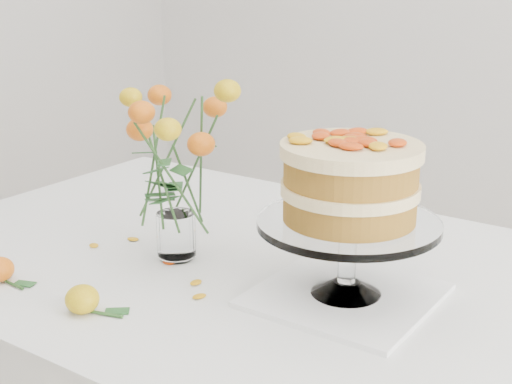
# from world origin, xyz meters

# --- Properties ---
(table) EXTENTS (1.43, 0.93, 0.76)m
(table) POSITION_xyz_m (0.00, 0.00, 0.67)
(table) COLOR tan
(table) RESTS_ON ground
(napkin) EXTENTS (0.28, 0.28, 0.01)m
(napkin) POSITION_xyz_m (0.22, -0.04, 0.76)
(napkin) COLOR white
(napkin) RESTS_ON table
(cake_stand) EXTENTS (0.30, 0.30, 0.27)m
(cake_stand) POSITION_xyz_m (0.22, -0.04, 0.95)
(cake_stand) COLOR white
(cake_stand) RESTS_ON napkin
(rose_vase) EXTENTS (0.24, 0.24, 0.37)m
(rose_vase) POSITION_xyz_m (-0.12, -0.07, 0.97)
(rose_vase) COLOR white
(rose_vase) RESTS_ON table
(loose_rose_near) EXTENTS (0.10, 0.06, 0.05)m
(loose_rose_near) POSITION_xyz_m (-0.10, -0.33, 0.78)
(loose_rose_near) COLOR yellow
(loose_rose_near) RESTS_ON table
(stray_petal_a) EXTENTS (0.03, 0.02, 0.00)m
(stray_petal_a) POSITION_xyz_m (-0.12, -0.10, 0.76)
(stray_petal_a) COLOR #E7A00E
(stray_petal_a) RESTS_ON table
(stray_petal_b) EXTENTS (0.03, 0.02, 0.00)m
(stray_petal_b) POSITION_xyz_m (-0.02, -0.14, 0.76)
(stray_petal_b) COLOR #E7A00E
(stray_petal_b) RESTS_ON table
(stray_petal_c) EXTENTS (0.03, 0.02, 0.00)m
(stray_petal_c) POSITION_xyz_m (0.02, -0.18, 0.76)
(stray_petal_c) COLOR #E7A00E
(stray_petal_c) RESTS_ON table
(stray_petal_d) EXTENTS (0.03, 0.02, 0.00)m
(stray_petal_d) POSITION_xyz_m (-0.26, -0.05, 0.76)
(stray_petal_d) COLOR #E7A00E
(stray_petal_d) RESTS_ON table
(stray_petal_e) EXTENTS (0.03, 0.02, 0.00)m
(stray_petal_e) POSITION_xyz_m (-0.30, -0.12, 0.76)
(stray_petal_e) COLOR #E7A00E
(stray_petal_e) RESTS_ON table
(stray_petal_f) EXTENTS (0.03, 0.02, 0.00)m
(stray_petal_f) POSITION_xyz_m (0.30, -0.08, 0.76)
(stray_petal_f) COLOR #E7A00E
(stray_petal_f) RESTS_ON table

